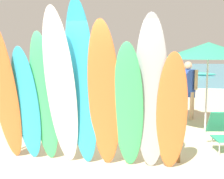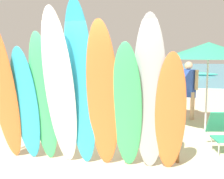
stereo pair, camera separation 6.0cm
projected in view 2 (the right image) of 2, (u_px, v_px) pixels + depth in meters
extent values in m
plane|color=beige|center=(145.00, 83.00, 19.02)|extent=(60.00, 60.00, 0.00)
cube|color=teal|center=(155.00, 69.00, 36.02)|extent=(60.00, 40.00, 0.02)
cylinder|color=brown|center=(14.00, 136.00, 5.67)|extent=(0.07, 0.07, 0.63)
cylinder|color=brown|center=(178.00, 146.00, 5.05)|extent=(0.07, 0.07, 0.63)
cylinder|color=brown|center=(91.00, 125.00, 5.32)|extent=(3.38, 0.06, 0.06)
ellipsoid|color=orange|center=(4.00, 93.00, 4.96)|extent=(0.50, 0.70, 2.58)
ellipsoid|color=#289EC6|center=(26.00, 105.00, 5.02)|extent=(0.54, 0.52, 2.12)
ellipsoid|color=#38B266|center=(43.00, 99.00, 4.95)|extent=(0.48, 0.52, 2.37)
ellipsoid|color=white|center=(60.00, 91.00, 4.66)|extent=(0.53, 0.81, 2.72)
ellipsoid|color=#289EC6|center=(81.00, 86.00, 4.69)|extent=(0.59, 0.61, 2.87)
ellipsoid|color=orange|center=(103.00, 97.00, 4.60)|extent=(0.54, 0.67, 2.53)
ellipsoid|color=#38B266|center=(127.00, 108.00, 4.58)|extent=(0.50, 0.63, 2.18)
ellipsoid|color=#999EA3|center=(150.00, 95.00, 4.51)|extent=(0.56, 0.54, 2.61)
ellipsoid|color=orange|center=(170.00, 114.00, 4.52)|extent=(0.52, 0.52, 2.03)
cylinder|color=tan|center=(192.00, 106.00, 8.35)|extent=(0.13, 0.13, 0.85)
cylinder|color=tan|center=(182.00, 104.00, 8.60)|extent=(0.13, 0.13, 0.85)
cube|color=#2D4CB2|center=(188.00, 93.00, 8.43)|extent=(0.46, 0.28, 0.20)
cube|color=#2D4CB2|center=(188.00, 80.00, 8.38)|extent=(0.49, 0.44, 0.66)
sphere|color=tan|center=(189.00, 65.00, 8.32)|extent=(0.24, 0.24, 0.24)
cylinder|color=tan|center=(197.00, 80.00, 8.17)|extent=(0.10, 0.10, 0.59)
cylinder|color=tan|center=(180.00, 79.00, 8.57)|extent=(0.10, 0.10, 0.59)
cylinder|color=#9E704C|center=(152.00, 92.00, 11.35)|extent=(0.13, 0.13, 0.83)
cylinder|color=#9E704C|center=(160.00, 93.00, 11.18)|extent=(0.13, 0.13, 0.83)
cube|color=black|center=(156.00, 84.00, 11.22)|extent=(0.44, 0.27, 0.20)
cube|color=orange|center=(156.00, 74.00, 11.17)|extent=(0.47, 0.35, 0.65)
sphere|color=#9E704C|center=(156.00, 64.00, 11.11)|extent=(0.23, 0.23, 0.23)
cylinder|color=#9E704C|center=(150.00, 73.00, 11.30)|extent=(0.10, 0.10, 0.57)
cylinder|color=#9E704C|center=(163.00, 74.00, 11.03)|extent=(0.10, 0.10, 0.57)
cylinder|color=#9E704C|center=(175.00, 92.00, 11.62)|extent=(0.12, 0.12, 0.77)
cylinder|color=#9E704C|center=(178.00, 91.00, 11.86)|extent=(0.12, 0.12, 0.77)
cube|color=#33A36B|center=(177.00, 84.00, 11.70)|extent=(0.41, 0.25, 0.18)
cube|color=#DB333D|center=(177.00, 76.00, 11.65)|extent=(0.37, 0.45, 0.60)
sphere|color=#9E704C|center=(177.00, 66.00, 11.60)|extent=(0.22, 0.22, 0.22)
cylinder|color=#9E704C|center=(174.00, 75.00, 11.45)|extent=(0.09, 0.09, 0.53)
cylinder|color=#9E704C|center=(180.00, 74.00, 11.85)|extent=(0.09, 0.09, 0.53)
cylinder|color=tan|center=(126.00, 92.00, 11.36)|extent=(0.13, 0.13, 0.82)
cylinder|color=tan|center=(119.00, 93.00, 11.14)|extent=(0.13, 0.13, 0.82)
cube|color=#B23399|center=(123.00, 84.00, 11.21)|extent=(0.44, 0.27, 0.20)
cube|color=black|center=(123.00, 75.00, 11.16)|extent=(0.44, 0.47, 0.65)
sphere|color=tan|center=(123.00, 64.00, 11.10)|extent=(0.23, 0.23, 0.23)
cylinder|color=tan|center=(128.00, 73.00, 11.32)|extent=(0.10, 0.10, 0.57)
cylinder|color=tan|center=(117.00, 74.00, 10.98)|extent=(0.10, 0.10, 0.57)
cylinder|color=#9E704C|center=(125.00, 100.00, 9.62)|extent=(0.12, 0.12, 0.78)
cylinder|color=#9E704C|center=(127.00, 101.00, 9.31)|extent=(0.12, 0.12, 0.78)
cube|color=#2D4CB2|center=(126.00, 91.00, 9.42)|extent=(0.42, 0.26, 0.19)
cube|color=silver|center=(126.00, 80.00, 9.37)|extent=(0.34, 0.45, 0.61)
sphere|color=#9E704C|center=(126.00, 68.00, 9.32)|extent=(0.22, 0.22, 0.22)
cylinder|color=#9E704C|center=(124.00, 79.00, 9.62)|extent=(0.09, 0.09, 0.54)
cylinder|color=#9E704C|center=(128.00, 80.00, 9.12)|extent=(0.09, 0.09, 0.54)
cylinder|color=#B7B7BC|center=(219.00, 150.00, 5.36)|extent=(0.02, 0.02, 0.28)
cylinder|color=#B7B7BC|center=(212.00, 143.00, 5.73)|extent=(0.02, 0.02, 0.28)
cube|color=#2D9370|center=(220.00, 122.00, 5.85)|extent=(0.55, 0.39, 0.49)
cylinder|color=silver|center=(207.00, 90.00, 6.84)|extent=(0.04, 0.04, 2.16)
cone|color=#2D9370|center=(209.00, 50.00, 6.71)|extent=(2.29, 2.29, 0.40)
ellipsoid|color=teal|center=(194.00, 74.00, 25.36)|extent=(4.16, 1.50, 0.33)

